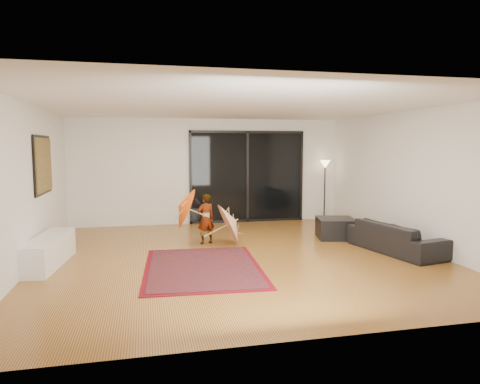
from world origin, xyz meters
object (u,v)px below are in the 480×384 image
object	(u,v)px
sofa	(396,237)
media_console	(48,251)
child	(206,219)
ottoman	(336,228)

from	to	relation	value
sofa	media_console	bearing A→B (deg)	74.73
sofa	child	distance (m)	3.71
media_console	sofa	bearing A→B (deg)	1.74
sofa	ottoman	bearing A→B (deg)	10.90
media_console	sofa	world-z (taller)	sofa
media_console	child	xyz separation A→B (m)	(2.81, 1.03, 0.27)
media_console	child	bearing A→B (deg)	26.11
ottoman	child	size ratio (longest dim) A/B	0.75
child	media_console	bearing A→B (deg)	2.62
sofa	ottoman	world-z (taller)	sofa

